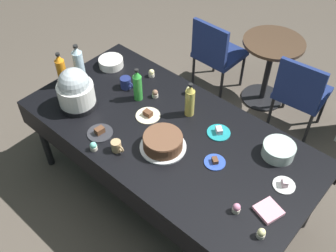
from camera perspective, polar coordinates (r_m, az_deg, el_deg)
The scene contains 27 objects.
ground at distance 3.38m, azimuth 0.00°, elevation -9.62°, with size 9.00×9.00×0.00m, color brown.
potluck_table at distance 2.85m, azimuth 0.00°, elevation -1.59°, with size 2.20×1.10×0.75m.
frosted_layer_cake at distance 2.66m, azimuth -0.76°, elevation -2.40°, with size 0.33×0.33×0.11m.
slow_cooker at distance 2.99m, azimuth -13.49°, elevation 5.17°, with size 0.29×0.29×0.34m.
glass_salad_bowl at distance 2.72m, azimuth 15.99°, elevation -3.44°, with size 0.22×0.22×0.09m, color #B2C6BC.
ceramic_snack_bowl at distance 3.42m, azimuth -8.40°, elevation 9.25°, with size 0.21×0.21×0.07m, color silver.
dessert_plate_charcoal at distance 2.82m, azimuth -10.01°, elevation -0.90°, with size 0.19×0.19×0.05m.
dessert_plate_cobalt at distance 2.62m, azimuth 6.92°, elevation -5.26°, with size 0.15×0.15×0.04m.
dessert_plate_cream at distance 2.91m, azimuth -2.97°, elevation 1.64°, with size 0.19×0.19×0.05m.
dessert_plate_teal at distance 2.81m, azimuth 7.49°, elevation -0.87°, with size 0.17×0.17×0.05m.
dessert_plate_white at distance 2.59m, azimuth 16.76°, elevation -8.25°, with size 0.14×0.14×0.05m.
cupcake_vanilla at distance 2.39m, azimuth 10.05°, elevation -11.85°, with size 0.05×0.05×0.07m.
cupcake_rose at distance 3.27m, azimuth -2.45°, elevation 7.79°, with size 0.05×0.05×0.07m.
cupcake_mint at distance 2.33m, azimuth 13.59°, elevation -15.13°, with size 0.05×0.05×0.07m.
cupcake_cocoa at distance 2.71m, azimuth -10.93°, elevation -2.97°, with size 0.05×0.05×0.07m.
cupcake_berry at distance 3.10m, azimuth 3.12°, elevation 5.25°, with size 0.05×0.05×0.07m.
cupcake_lemon at distance 3.06m, azimuth -1.92°, elevation 4.79°, with size 0.05×0.05×0.07m.
soda_bottle_ginger_ale at distance 2.85m, azimuth 3.29°, elevation 3.75°, with size 0.07×0.07×0.29m.
soda_bottle_lime_soda at distance 2.99m, azimuth -4.51°, elevation 5.98°, with size 0.07×0.07×0.28m.
soda_bottle_water at distance 3.22m, azimuth -12.99°, elevation 8.76°, with size 0.08×0.08×0.35m.
soda_bottle_orange_juice at distance 3.22m, azimuth -15.43°, elevation 7.84°, with size 0.08×0.08×0.31m.
coffee_mug_navy at distance 3.16m, azimuth -6.22°, elevation 6.35°, with size 0.13×0.09×0.09m.
coffee_mug_tan at distance 2.67m, azimuth -7.58°, elevation -2.96°, with size 0.11×0.07×0.08m.
paper_napkin_stack at distance 2.45m, azimuth 14.59°, elevation -11.95°, with size 0.14×0.14×0.02m, color pink.
maroon_chair_left at distance 4.08m, azimuth 7.10°, elevation 10.84°, with size 0.45×0.45×0.85m.
maroon_chair_right at distance 3.74m, azimuth 18.98°, elevation 4.88°, with size 0.48×0.48×0.85m.
round_cafe_table at distance 4.04m, azimuth 14.82°, elevation 9.34°, with size 0.60×0.60×0.72m.
Camera 1 is at (1.30, -1.47, 2.76)m, focal length 41.34 mm.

